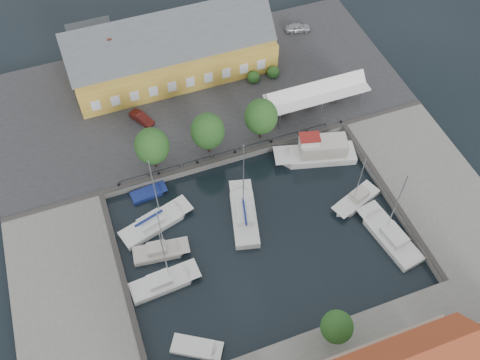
{
  "coord_description": "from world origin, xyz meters",
  "views": [
    {
      "loc": [
        -13.35,
        -30.34,
        53.56
      ],
      "look_at": [
        0.0,
        6.0,
        1.5
      ],
      "focal_mm": 40.0,
      "sensor_mm": 36.0,
      "label": 1
    }
  ],
  "objects_px": {
    "east_boat_b": "(356,200)",
    "east_boat_c": "(390,237)",
    "trawler": "(318,153)",
    "launch_nw": "(148,194)",
    "launch_sw": "(196,348)",
    "warehouse": "(167,52)",
    "west_boat_c": "(163,283)",
    "car_silver": "(298,28)",
    "west_boat_b": "(160,252)",
    "car_red": "(142,118)",
    "center_sailboat": "(244,216)",
    "west_boat_a": "(155,224)",
    "tent_canopy": "(317,93)"
  },
  "relations": [
    {
      "from": "west_boat_c",
      "to": "launch_sw",
      "type": "relative_size",
      "value": 1.94
    },
    {
      "from": "car_silver",
      "to": "east_boat_c",
      "type": "bearing_deg",
      "value": -174.08
    },
    {
      "from": "tent_canopy",
      "to": "warehouse",
      "type": "bearing_deg",
      "value": 140.14
    },
    {
      "from": "east_boat_c",
      "to": "west_boat_a",
      "type": "height_order",
      "value": "west_boat_a"
    },
    {
      "from": "car_red",
      "to": "west_boat_b",
      "type": "bearing_deg",
      "value": -129.69
    },
    {
      "from": "trawler",
      "to": "east_boat_b",
      "type": "distance_m",
      "value": 8.01
    },
    {
      "from": "center_sailboat",
      "to": "launch_nw",
      "type": "xyz_separation_m",
      "value": [
        -9.83,
        7.22,
        -0.27
      ]
    },
    {
      "from": "warehouse",
      "to": "west_boat_c",
      "type": "xyz_separation_m",
      "value": [
        -9.74,
        -31.71,
        -4.17
      ]
    },
    {
      "from": "car_silver",
      "to": "launch_nw",
      "type": "relative_size",
      "value": 0.83
    },
    {
      "from": "warehouse",
      "to": "launch_nw",
      "type": "height_order",
      "value": "warehouse"
    },
    {
      "from": "car_silver",
      "to": "center_sailboat",
      "type": "height_order",
      "value": "center_sailboat"
    },
    {
      "from": "launch_sw",
      "to": "warehouse",
      "type": "bearing_deg",
      "value": 77.88
    },
    {
      "from": "trawler",
      "to": "west_boat_a",
      "type": "xyz_separation_m",
      "value": [
        -22.29,
        -2.68,
        -0.75
      ]
    },
    {
      "from": "warehouse",
      "to": "launch_sw",
      "type": "height_order",
      "value": "warehouse"
    },
    {
      "from": "tent_canopy",
      "to": "west_boat_a",
      "type": "relative_size",
      "value": 1.17
    },
    {
      "from": "west_boat_c",
      "to": "warehouse",
      "type": "bearing_deg",
      "value": 72.93
    },
    {
      "from": "west_boat_b",
      "to": "launch_sw",
      "type": "xyz_separation_m",
      "value": [
        0.58,
        -11.82,
        -0.17
      ]
    },
    {
      "from": "west_boat_c",
      "to": "east_boat_b",
      "type": "bearing_deg",
      "value": 5.75
    },
    {
      "from": "car_silver",
      "to": "west_boat_a",
      "type": "distance_m",
      "value": 39.47
    },
    {
      "from": "trawler",
      "to": "launch_sw",
      "type": "distance_m",
      "value": 28.76
    },
    {
      "from": "car_silver",
      "to": "launch_sw",
      "type": "xyz_separation_m",
      "value": [
        -29.55,
        -41.62,
        -1.56
      ]
    },
    {
      "from": "west_boat_a",
      "to": "west_boat_b",
      "type": "bearing_deg",
      "value": -96.14
    },
    {
      "from": "east_boat_c",
      "to": "west_boat_a",
      "type": "bearing_deg",
      "value": 156.03
    },
    {
      "from": "warehouse",
      "to": "west_boat_c",
      "type": "distance_m",
      "value": 33.43
    },
    {
      "from": "west_boat_a",
      "to": "car_silver",
      "type": "bearing_deg",
      "value": 41.12
    },
    {
      "from": "tent_canopy",
      "to": "west_boat_c",
      "type": "bearing_deg",
      "value": -145.87
    },
    {
      "from": "west_boat_b",
      "to": "west_boat_c",
      "type": "relative_size",
      "value": 0.85
    },
    {
      "from": "east_boat_b",
      "to": "east_boat_c",
      "type": "relative_size",
      "value": 0.79
    },
    {
      "from": "east_boat_b",
      "to": "launch_sw",
      "type": "height_order",
      "value": "east_boat_b"
    },
    {
      "from": "launch_nw",
      "to": "tent_canopy",
      "type": "bearing_deg",
      "value": 12.7
    },
    {
      "from": "tent_canopy",
      "to": "east_boat_b",
      "type": "relative_size",
      "value": 1.52
    },
    {
      "from": "tent_canopy",
      "to": "launch_nw",
      "type": "distance_m",
      "value": 25.79
    },
    {
      "from": "trawler",
      "to": "car_silver",
      "type": "bearing_deg",
      "value": 72.3
    },
    {
      "from": "tent_canopy",
      "to": "west_boat_a",
      "type": "xyz_separation_m",
      "value": [
        -25.29,
        -10.19,
        -3.41
      ]
    },
    {
      "from": "car_silver",
      "to": "east_boat_c",
      "type": "xyz_separation_m",
      "value": [
        -4.69,
        -37.07,
        -1.4
      ]
    },
    {
      "from": "east_boat_b",
      "to": "center_sailboat",
      "type": "bearing_deg",
      "value": 169.5
    },
    {
      "from": "car_red",
      "to": "west_boat_c",
      "type": "height_order",
      "value": "west_boat_c"
    },
    {
      "from": "center_sailboat",
      "to": "east_boat_b",
      "type": "distance_m",
      "value": 13.8
    },
    {
      "from": "warehouse",
      "to": "west_boat_a",
      "type": "distance_m",
      "value": 25.91
    },
    {
      "from": "trawler",
      "to": "west_boat_b",
      "type": "bearing_deg",
      "value": -163.93
    },
    {
      "from": "trawler",
      "to": "launch_nw",
      "type": "relative_size",
      "value": 2.36
    },
    {
      "from": "warehouse",
      "to": "center_sailboat",
      "type": "distance_m",
      "value": 27.04
    },
    {
      "from": "warehouse",
      "to": "center_sailboat",
      "type": "xyz_separation_m",
      "value": [
        1.52,
        -26.69,
        -4.06
      ]
    },
    {
      "from": "car_silver",
      "to": "car_red",
      "type": "height_order",
      "value": "car_silver"
    },
    {
      "from": "west_boat_a",
      "to": "center_sailboat",
      "type": "bearing_deg",
      "value": -14.52
    },
    {
      "from": "east_boat_b",
      "to": "east_boat_c",
      "type": "height_order",
      "value": "east_boat_c"
    },
    {
      "from": "center_sailboat",
      "to": "car_red",
      "type": "bearing_deg",
      "value": 112.65
    },
    {
      "from": "car_red",
      "to": "launch_sw",
      "type": "xyz_separation_m",
      "value": [
        -2.36,
        -31.45,
        -1.51
      ]
    },
    {
      "from": "tent_canopy",
      "to": "east_boat_c",
      "type": "height_order",
      "value": "east_boat_c"
    },
    {
      "from": "car_red",
      "to": "west_boat_c",
      "type": "relative_size",
      "value": 0.35
    }
  ]
}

